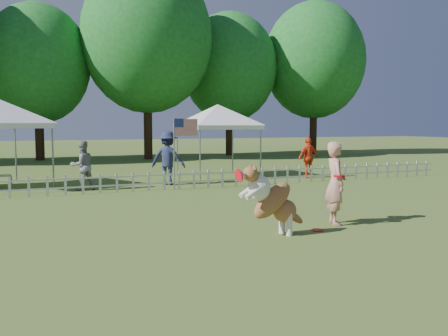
% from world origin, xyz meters
% --- Properties ---
extents(ground, '(120.00, 120.00, 0.00)m').
position_xyz_m(ground, '(0.00, 0.00, 0.00)').
color(ground, '#3B5C1D').
rests_on(ground, ground).
extents(picket_fence, '(22.00, 0.08, 0.60)m').
position_xyz_m(picket_fence, '(0.00, 7.00, 0.30)').
color(picket_fence, silver).
rests_on(picket_fence, ground).
extents(handler, '(0.59, 0.73, 1.72)m').
position_xyz_m(handler, '(1.38, 0.32, 0.86)').
color(handler, tan).
rests_on(handler, ground).
extents(dog, '(1.32, 0.52, 1.33)m').
position_xyz_m(dog, '(-0.32, -0.11, 0.67)').
color(dog, brown).
rests_on(dog, ground).
extents(frisbee_on_turf, '(0.30, 0.30, 0.02)m').
position_xyz_m(frisbee_on_turf, '(0.70, -0.06, 0.01)').
color(frisbee_on_turf, red).
rests_on(frisbee_on_turf, ground).
extents(canopy_tent_right, '(2.72, 2.72, 2.78)m').
position_xyz_m(canopy_tent_right, '(2.79, 9.86, 1.39)').
color(canopy_tent_right, white).
rests_on(canopy_tent_right, ground).
extents(flag_pole, '(0.89, 0.19, 2.29)m').
position_xyz_m(flag_pole, '(0.03, 6.84, 1.15)').
color(flag_pole, gray).
rests_on(flag_pole, ground).
extents(spectator_a, '(0.90, 0.78, 1.56)m').
position_xyz_m(spectator_a, '(-2.64, 7.93, 0.78)').
color(spectator_a, gray).
rests_on(spectator_a, ground).
extents(spectator_b, '(1.36, 1.25, 1.84)m').
position_xyz_m(spectator_b, '(0.26, 8.26, 0.92)').
color(spectator_b, '#212748').
rests_on(spectator_b, ground).
extents(spectator_c, '(0.97, 0.50, 1.59)m').
position_xyz_m(spectator_c, '(5.89, 8.18, 0.79)').
color(spectator_c, '#E9411B').
rests_on(spectator_c, ground).
extents(tree_center_left, '(6.00, 6.00, 9.80)m').
position_xyz_m(tree_center_left, '(-3.00, 22.50, 4.90)').
color(tree_center_left, '#1A5B20').
rests_on(tree_center_left, ground).
extents(tree_center_right, '(7.60, 7.60, 12.60)m').
position_xyz_m(tree_center_right, '(3.00, 21.00, 6.30)').
color(tree_center_right, '#1A5B20').
rests_on(tree_center_right, ground).
extents(tree_right, '(6.20, 6.20, 10.40)m').
position_xyz_m(tree_right, '(9.00, 22.50, 5.20)').
color(tree_right, '#1A5B20').
rests_on(tree_right, ground).
extents(tree_far_right, '(7.00, 7.00, 11.40)m').
position_xyz_m(tree_far_right, '(15.00, 21.50, 5.70)').
color(tree_far_right, '#1A5B20').
rests_on(tree_far_right, ground).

